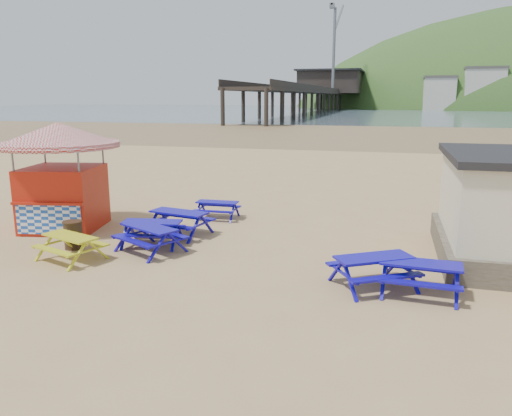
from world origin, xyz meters
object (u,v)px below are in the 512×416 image
(picnic_table_blue_b, at_px, (217,210))
(litter_bin, at_px, (73,235))
(picnic_table_blue_a, at_px, (179,223))
(ice_cream_kiosk, at_px, (61,163))
(picnic_table_yellow, at_px, (71,248))

(picnic_table_blue_b, bearing_deg, litter_bin, -123.21)
(picnic_table_blue_a, distance_m, picnic_table_blue_b, 2.65)
(litter_bin, bearing_deg, picnic_table_blue_a, 42.07)
(ice_cream_kiosk, bearing_deg, picnic_table_blue_b, 18.78)
(picnic_table_blue_a, bearing_deg, ice_cream_kiosk, -165.81)
(ice_cream_kiosk, relative_size, litter_bin, 5.68)
(picnic_table_yellow, height_order, ice_cream_kiosk, ice_cream_kiosk)
(picnic_table_yellow, relative_size, litter_bin, 2.42)
(picnic_table_blue_a, distance_m, litter_bin, 3.47)
(picnic_table_blue_b, bearing_deg, ice_cream_kiosk, -151.28)
(litter_bin, bearing_deg, picnic_table_yellow, -58.75)
(ice_cream_kiosk, height_order, litter_bin, ice_cream_kiosk)
(picnic_table_blue_b, xyz_separation_m, ice_cream_kiosk, (-4.84, -2.82, 2.06))
(ice_cream_kiosk, distance_m, litter_bin, 3.39)
(picnic_table_blue_a, distance_m, ice_cream_kiosk, 4.80)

